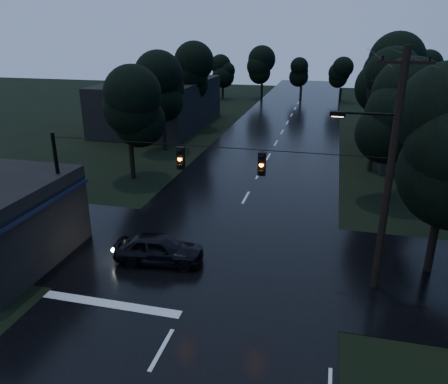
% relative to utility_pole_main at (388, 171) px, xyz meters
% --- Properties ---
extents(main_road, '(12.00, 120.00, 0.02)m').
position_rel_utility_pole_main_xyz_m(main_road, '(-7.41, 19.00, -5.26)').
color(main_road, black).
rests_on(main_road, ground).
extents(cross_street, '(60.00, 9.00, 0.02)m').
position_rel_utility_pole_main_xyz_m(cross_street, '(-7.41, 1.00, -5.26)').
color(cross_street, black).
rests_on(cross_street, ground).
extents(building_far_right, '(10.00, 14.00, 4.40)m').
position_rel_utility_pole_main_xyz_m(building_far_right, '(6.59, 23.00, -3.06)').
color(building_far_right, black).
rests_on(building_far_right, ground).
extents(building_far_left, '(10.00, 16.00, 5.00)m').
position_rel_utility_pole_main_xyz_m(building_far_left, '(-21.41, 29.00, -2.76)').
color(building_far_left, black).
rests_on(building_far_left, ground).
extents(utility_pole_main, '(3.50, 0.30, 10.00)m').
position_rel_utility_pole_main_xyz_m(utility_pole_main, '(0.00, 0.00, 0.00)').
color(utility_pole_main, black).
rests_on(utility_pole_main, ground).
extents(utility_pole_far, '(2.00, 0.30, 7.50)m').
position_rel_utility_pole_main_xyz_m(utility_pole_far, '(0.89, 17.00, -1.38)').
color(utility_pole_far, black).
rests_on(utility_pole_far, ground).
extents(anchor_pole_left, '(0.18, 0.18, 6.00)m').
position_rel_utility_pole_main_xyz_m(anchor_pole_left, '(-14.91, 0.00, -2.26)').
color(anchor_pole_left, black).
rests_on(anchor_pole_left, ground).
extents(span_signals, '(15.00, 0.37, 1.12)m').
position_rel_utility_pole_main_xyz_m(span_signals, '(-6.85, -0.01, -0.01)').
color(span_signals, black).
rests_on(span_signals, ground).
extents(tree_left_a, '(3.92, 3.92, 8.26)m').
position_rel_utility_pole_main_xyz_m(tree_left_a, '(-16.41, 11.00, -0.02)').
color(tree_left_a, black).
rests_on(tree_left_a, ground).
extents(tree_left_b, '(4.20, 4.20, 8.85)m').
position_rel_utility_pole_main_xyz_m(tree_left_b, '(-17.01, 19.00, 0.36)').
color(tree_left_b, black).
rests_on(tree_left_b, ground).
extents(tree_left_c, '(4.48, 4.48, 9.44)m').
position_rel_utility_pole_main_xyz_m(tree_left_c, '(-17.61, 29.00, 0.74)').
color(tree_left_c, black).
rests_on(tree_left_c, ground).
extents(tree_right_a, '(4.20, 4.20, 8.85)m').
position_rel_utility_pole_main_xyz_m(tree_right_a, '(1.59, 11.00, 0.36)').
color(tree_right_a, black).
rests_on(tree_right_a, ground).
extents(tree_right_b, '(4.48, 4.48, 9.44)m').
position_rel_utility_pole_main_xyz_m(tree_right_b, '(2.19, 19.00, 0.74)').
color(tree_right_b, black).
rests_on(tree_right_b, ground).
extents(tree_right_c, '(4.76, 4.76, 10.03)m').
position_rel_utility_pole_main_xyz_m(tree_right_c, '(2.79, 29.00, 1.11)').
color(tree_right_c, black).
rests_on(tree_right_c, ground).
extents(car, '(4.38, 2.15, 1.44)m').
position_rel_utility_pole_main_xyz_m(car, '(-9.76, -0.27, -4.54)').
color(car, black).
rests_on(car, ground).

